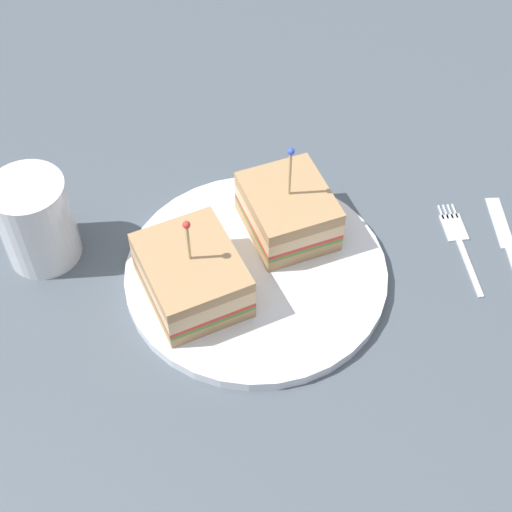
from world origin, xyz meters
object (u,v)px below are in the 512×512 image
object	(u,v)px
sandwich_half_back	(288,211)
drink_glass	(37,224)
fork	(458,238)
sandwich_half_front	(192,275)
plate	(256,273)
knife	(505,237)

from	to	relation	value
sandwich_half_back	drink_glass	distance (cm)	24.40
sandwich_half_back	fork	distance (cm)	17.86
fork	sandwich_half_front	bearing A→B (deg)	7.52
drink_glass	fork	bearing A→B (deg)	173.96
plate	drink_glass	xyz separation A→B (cm)	(20.45, -6.20, 3.57)
sandwich_half_back	plate	bearing A→B (deg)	50.65
drink_glass	fork	world-z (taller)	drink_glass
sandwich_half_front	knife	bearing A→B (deg)	-174.62
plate	drink_glass	world-z (taller)	drink_glass
knife	drink_glass	bearing A→B (deg)	-6.14
plate	sandwich_half_front	distance (cm)	7.22
plate	knife	bearing A→B (deg)	-177.33
plate	sandwich_half_front	world-z (taller)	sandwich_half_front
sandwich_half_front	fork	xyz separation A→B (cm)	(-27.40, -3.61, -3.53)
fork	plate	bearing A→B (deg)	4.85
drink_glass	fork	size ratio (longest dim) A/B	0.77
sandwich_half_back	knife	bearing A→B (deg)	170.84
plate	sandwich_half_back	xyz separation A→B (cm)	(-3.90, -4.76, 3.14)
sandwich_half_front	drink_glass	distance (cm)	16.32
fork	knife	distance (cm)	4.80
sandwich_half_front	sandwich_half_back	size ratio (longest dim) A/B	1.12
plate	knife	size ratio (longest dim) A/B	2.02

